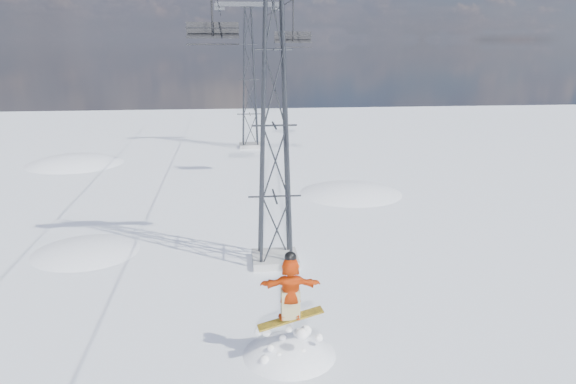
# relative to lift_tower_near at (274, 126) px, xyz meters

# --- Properties ---
(ground) EXTENTS (120.00, 120.00, 0.00)m
(ground) POSITION_rel_lift_tower_near_xyz_m (-0.80, -8.00, -5.47)
(ground) COLOR white
(ground) RESTS_ON ground
(snow_terrain) EXTENTS (39.00, 37.00, 22.00)m
(snow_terrain) POSITION_rel_lift_tower_near_xyz_m (-5.57, 13.24, -15.06)
(snow_terrain) COLOR white
(snow_terrain) RESTS_ON ground
(lift_tower_near) EXTENTS (5.20, 1.80, 11.43)m
(lift_tower_near) POSITION_rel_lift_tower_near_xyz_m (0.00, 0.00, 0.00)
(lift_tower_near) COLOR #999999
(lift_tower_near) RESTS_ON ground
(lift_tower_far) EXTENTS (5.20, 1.80, 11.43)m
(lift_tower_far) POSITION_rel_lift_tower_near_xyz_m (0.00, 25.00, 0.00)
(lift_tower_far) COLOR #999999
(lift_tower_far) RESTS_ON ground
(lift_chair_near) EXTENTS (1.98, 0.57, 2.45)m
(lift_chair_near) POSITION_rel_lift_tower_near_xyz_m (-2.20, 1.40, 3.42)
(lift_chair_near) COLOR black
(lift_chair_near) RESTS_ON ground
(lift_chair_mid) EXTENTS (2.19, 0.63, 2.71)m
(lift_chair_mid) POSITION_rel_lift_tower_near_xyz_m (2.20, 13.30, 3.21)
(lift_chair_mid) COLOR black
(lift_chair_mid) RESTS_ON ground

